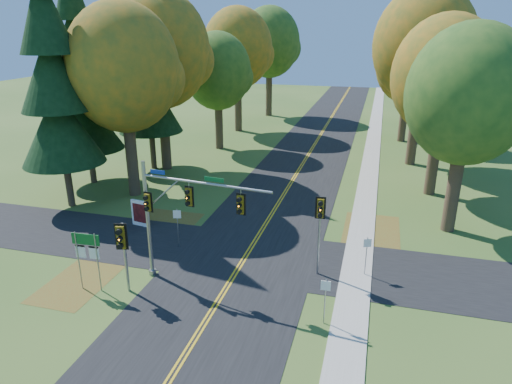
% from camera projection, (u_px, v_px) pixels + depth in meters
% --- Properties ---
extents(ground, '(160.00, 160.00, 0.00)m').
position_uv_depth(ground, '(236.00, 272.00, 24.33)').
color(ground, '#2F521D').
rests_on(ground, ground).
extents(road_main, '(8.00, 160.00, 0.02)m').
position_uv_depth(road_main, '(236.00, 272.00, 24.33)').
color(road_main, black).
rests_on(road_main, ground).
extents(road_cross, '(60.00, 6.00, 0.02)m').
position_uv_depth(road_cross, '(247.00, 255.00, 26.14)').
color(road_cross, black).
rests_on(road_cross, ground).
extents(centerline_left, '(0.10, 160.00, 0.01)m').
position_uv_depth(centerline_left, '(234.00, 271.00, 24.35)').
color(centerline_left, gold).
rests_on(centerline_left, road_main).
extents(centerline_right, '(0.10, 160.00, 0.01)m').
position_uv_depth(centerline_right, '(238.00, 272.00, 24.30)').
color(centerline_right, gold).
rests_on(centerline_right, road_main).
extents(sidewalk_east, '(1.60, 160.00, 0.06)m').
position_uv_depth(sidewalk_east, '(354.00, 288.00, 22.79)').
color(sidewalk_east, '#9E998E').
rests_on(sidewalk_east, ground).
extents(leaf_patch_w_near, '(4.00, 6.00, 0.00)m').
position_uv_depth(leaf_patch_w_near, '(159.00, 228.00, 29.56)').
color(leaf_patch_w_near, brown).
rests_on(leaf_patch_w_near, ground).
extents(leaf_patch_e, '(3.50, 8.00, 0.00)m').
position_uv_depth(leaf_patch_e, '(371.00, 239.00, 28.08)').
color(leaf_patch_e, brown).
rests_on(leaf_patch_e, ground).
extents(leaf_patch_w_far, '(3.00, 5.00, 0.00)m').
position_uv_depth(leaf_patch_w_far, '(80.00, 281.00, 23.47)').
color(leaf_patch_w_far, brown).
rests_on(leaf_patch_w_far, ground).
extents(tree_w_a, '(8.00, 8.00, 14.15)m').
position_uv_depth(tree_w_a, '(125.00, 69.00, 32.30)').
color(tree_w_a, '#38281C').
rests_on(tree_w_a, ground).
extents(tree_e_a, '(7.20, 7.20, 12.73)m').
position_uv_depth(tree_e_a, '(469.00, 96.00, 26.47)').
color(tree_e_a, '#38281C').
rests_on(tree_e_a, ground).
extents(tree_w_b, '(8.60, 8.60, 15.38)m').
position_uv_depth(tree_w_b, '(160.00, 51.00, 38.40)').
color(tree_w_b, '#38281C').
rests_on(tree_w_b, ground).
extents(tree_e_b, '(7.60, 7.60, 13.33)m').
position_uv_depth(tree_e_b, '(446.00, 77.00, 32.65)').
color(tree_e_b, '#38281C').
rests_on(tree_e_b, ground).
extents(tree_w_c, '(6.80, 6.80, 11.91)m').
position_uv_depth(tree_w_c, '(218.00, 72.00, 46.10)').
color(tree_w_c, '#38281C').
rests_on(tree_w_c, ground).
extents(tree_e_c, '(8.80, 8.80, 15.79)m').
position_uv_depth(tree_e_c, '(425.00, 46.00, 39.65)').
color(tree_e_c, '#38281C').
rests_on(tree_e_c, ground).
extents(tree_w_d, '(8.20, 8.20, 14.56)m').
position_uv_depth(tree_w_d, '(238.00, 49.00, 53.50)').
color(tree_w_d, '#38281C').
rests_on(tree_w_d, ground).
extents(tree_e_d, '(7.00, 7.00, 12.32)m').
position_uv_depth(tree_e_d, '(410.00, 66.00, 48.96)').
color(tree_e_d, '#38281C').
rests_on(tree_e_d, ground).
extents(tree_w_e, '(8.40, 8.40, 14.97)m').
position_uv_depth(tree_w_e, '(270.00, 43.00, 62.97)').
color(tree_w_e, '#38281C').
rests_on(tree_w_e, ground).
extents(tree_e_e, '(7.80, 7.80, 13.74)m').
position_uv_depth(tree_e_e, '(417.00, 52.00, 58.02)').
color(tree_e_e, '#38281C').
rests_on(tree_e_e, ground).
extents(pine_a, '(5.60, 5.60, 19.48)m').
position_uv_depth(pine_a, '(53.00, 77.00, 30.18)').
color(pine_a, '#38281C').
rests_on(pine_a, ground).
extents(pine_b, '(5.60, 5.60, 17.31)m').
position_uv_depth(pine_b, '(81.00, 83.00, 35.43)').
color(pine_b, '#38281C').
rests_on(pine_b, ground).
extents(pine_c, '(5.60, 5.60, 20.56)m').
position_uv_depth(pine_c, '(146.00, 59.00, 38.69)').
color(pine_c, '#38281C').
rests_on(pine_c, ground).
extents(traffic_mast, '(6.84, 1.07, 6.23)m').
position_uv_depth(traffic_mast, '(175.00, 209.00, 22.13)').
color(traffic_mast, gray).
rests_on(traffic_mast, ground).
extents(east_signal_pole, '(0.52, 0.59, 4.45)m').
position_uv_depth(east_signal_pole, '(320.00, 217.00, 22.84)').
color(east_signal_pole, gray).
rests_on(east_signal_pole, ground).
extents(ped_signal_pole, '(0.59, 0.69, 3.76)m').
position_uv_depth(ped_signal_pole, '(122.00, 242.00, 21.47)').
color(ped_signal_pole, '#96989F').
rests_on(ped_signal_pole, ground).
extents(route_sign_cluster, '(1.45, 0.15, 3.11)m').
position_uv_depth(route_sign_cluster, '(87.00, 250.00, 22.02)').
color(route_sign_cluster, gray).
rests_on(route_sign_cluster, ground).
extents(info_kiosk, '(1.28, 0.38, 1.76)m').
position_uv_depth(info_kiosk, '(140.00, 213.00, 29.64)').
color(info_kiosk, white).
rests_on(info_kiosk, ground).
extents(reg_sign_e_north, '(0.40, 0.18, 2.19)m').
position_uv_depth(reg_sign_e_north, '(367.00, 250.00, 23.52)').
color(reg_sign_e_north, gray).
rests_on(reg_sign_e_north, ground).
extents(reg_sign_e_south, '(0.42, 0.06, 2.23)m').
position_uv_depth(reg_sign_e_south, '(325.00, 294.00, 19.65)').
color(reg_sign_e_south, gray).
rests_on(reg_sign_e_south, ground).
extents(reg_sign_w, '(0.45, 0.15, 2.40)m').
position_uv_depth(reg_sign_w, '(177.00, 221.00, 26.60)').
color(reg_sign_w, gray).
rests_on(reg_sign_w, ground).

